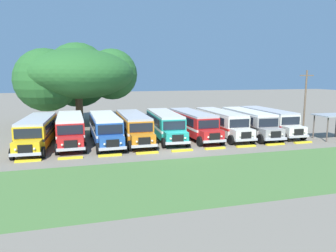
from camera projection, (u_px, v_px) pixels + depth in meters
The scene contains 23 objects.
ground_plane at pixel (180, 150), 29.35m from camera, with size 220.00×220.00×0.00m, color slate.
foreground_grass_strip at pixel (215, 176), 21.72m from camera, with size 80.00×9.95×0.01m, color #4C7538.
parked_bus_slot_0 at pixel (38, 130), 30.46m from camera, with size 3.15×10.90×2.82m.
parked_bus_slot_1 at pixel (70, 128), 32.11m from camera, with size 2.91×10.87×2.82m.
parked_bus_slot_2 at pixel (105, 127), 32.39m from camera, with size 2.95×10.87×2.82m.
parked_bus_slot_3 at pixel (133, 126), 33.42m from camera, with size 2.72×10.85×2.82m.
parked_bus_slot_4 at pixel (165, 124), 34.75m from camera, with size 3.13×10.90×2.82m.
parked_bus_slot_5 at pixel (193, 123), 35.41m from camera, with size 2.96×10.88×2.82m.
parked_bus_slot_6 at pixel (221, 122), 36.07m from camera, with size 2.76×10.85×2.82m.
parked_bus_slot_7 at pixel (248, 121), 36.54m from camera, with size 2.99×10.88×2.82m.
parked_bus_slot_8 at pixel (268, 120), 37.85m from camera, with size 2.81×10.86×2.82m.
curb_wheelstop_0 at pixel (28, 161), 25.24m from camera, with size 2.00×0.36×0.15m, color yellow.
curb_wheelstop_1 at pixel (71, 158), 26.11m from camera, with size 2.00×0.36×0.15m, color yellow.
curb_wheelstop_2 at pixel (110, 155), 26.98m from camera, with size 2.00×0.36×0.15m, color yellow.
curb_wheelstop_3 at pixel (147, 153), 27.84m from camera, with size 2.00×0.36×0.15m, color yellow.
curb_wheelstop_4 at pixel (182, 150), 28.71m from camera, with size 2.00×0.36×0.15m, color yellow.
curb_wheelstop_5 at pixel (215, 148), 29.58m from camera, with size 2.00×0.36×0.15m, color yellow.
curb_wheelstop_6 at pixel (246, 146), 30.45m from camera, with size 2.00×0.36×0.15m, color yellow.
curb_wheelstop_7 at pixel (275, 144), 31.32m from camera, with size 2.00×0.36×0.15m, color yellow.
curb_wheelstop_8 at pixel (303, 142), 32.18m from camera, with size 2.00×0.36×0.15m, color yellow.
broad_shade_tree at pixel (77, 75), 43.71m from camera, with size 16.40×16.85×11.70m.
utility_pole at pixel (305, 101), 36.26m from camera, with size 1.80×0.20×7.45m.
waiting_shelter at pixel (333, 117), 33.74m from camera, with size 3.60×2.60×2.72m.
Camera 1 is at (-8.80, -27.26, 6.85)m, focal length 33.60 mm.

